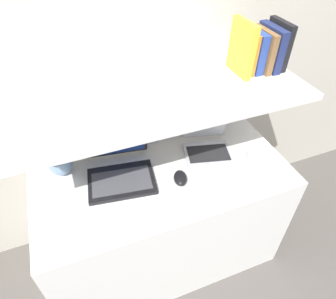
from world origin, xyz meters
TOP-DOWN VIEW (x-y plane):
  - ground_plane at (0.00, 0.00)m, footprint 12.00×12.00m
  - wall_back at (0.00, 0.72)m, footprint 6.00×0.05m
  - desk at (0.00, 0.33)m, footprint 1.29×0.66m
  - back_riser at (0.00, 0.68)m, footprint 1.29×0.04m
  - shelf at (0.00, 0.40)m, footprint 1.29×0.59m
  - table_lamp at (-0.47, 0.51)m, footprint 0.25×0.25m
  - laptop_large at (-0.20, 0.38)m, footprint 0.36×0.35m
  - laptop_small at (0.28, 0.40)m, footprint 0.30×0.29m
  - computer_mouse at (0.06, 0.24)m, footprint 0.09×0.12m
  - second_mouse at (0.48, 0.24)m, footprint 0.09×0.11m
  - router_box at (0.02, 0.59)m, footprint 0.10×0.06m
  - book_black at (0.60, 0.40)m, footprint 0.03×0.16m
  - book_navy at (0.56, 0.40)m, footprint 0.04×0.17m
  - book_brown at (0.52, 0.40)m, footprint 0.03×0.17m
  - book_blue at (0.48, 0.40)m, footprint 0.04×0.13m
  - book_orange at (0.44, 0.40)m, footprint 0.03×0.12m
  - book_yellow at (0.41, 0.40)m, footprint 0.03×0.17m

SIDE VIEW (x-z plane):
  - ground_plane at x=0.00m, z-range 0.00..0.00m
  - desk at x=0.00m, z-range 0.00..0.74m
  - back_riser at x=0.00m, z-range 0.00..1.15m
  - computer_mouse at x=0.06m, z-range 0.74..0.78m
  - second_mouse at x=0.48m, z-range 0.74..0.78m
  - laptop_small at x=0.28m, z-range 0.69..0.88m
  - laptop_large at x=-0.20m, z-range 0.67..0.91m
  - router_box at x=0.02m, z-range 0.74..0.89m
  - table_lamp at x=-0.47m, z-range 0.80..1.12m
  - shelf at x=0.00m, z-range 1.15..1.18m
  - wall_back at x=0.00m, z-range 0.00..2.40m
  - book_blue at x=0.48m, z-range 1.18..1.36m
  - book_brown at x=0.52m, z-range 1.18..1.36m
  - book_orange at x=0.44m, z-range 1.18..1.37m
  - book_navy at x=0.56m, z-range 1.18..1.37m
  - book_black at x=0.60m, z-range 1.18..1.39m
  - book_yellow at x=0.41m, z-range 1.18..1.42m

